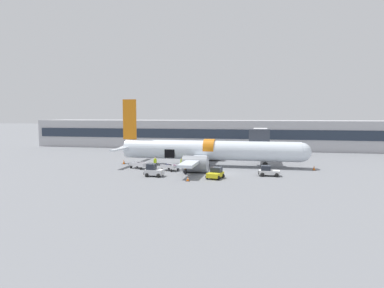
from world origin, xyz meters
The scene contains 18 objects.
ground_plane centered at (0.00, 0.00, 0.00)m, with size 500.00×500.00×0.00m, color slate.
terminal_strip centered at (0.00, 38.99, 3.53)m, with size 107.80×12.71×7.06m.
jet_bridge_stub centered at (5.09, 14.41, 4.51)m, with size 3.39×13.64×6.11m.
airplane centered at (-3.45, 7.05, 2.50)m, with size 32.60×26.33×11.14m.
baggage_tug_lead centered at (6.56, -0.53, 0.63)m, with size 2.98×2.02×1.45m.
baggage_tug_mid centered at (-8.94, -4.18, 0.74)m, with size 2.60×2.06×1.75m.
baggage_tug_rear centered at (-0.35, -3.91, 0.64)m, with size 2.45×2.91×1.47m.
baggage_cart_loading centered at (-7.98, 0.99, 0.51)m, with size 3.58×2.61×1.00m.
baggage_cart_queued centered at (-13.35, 1.89, 0.49)m, with size 3.96×2.54×1.01m.
ground_crew_loader_a centered at (-4.96, -1.78, 0.92)m, with size 0.50×0.61×1.76m.
ground_crew_loader_b centered at (-10.95, 2.60, 0.94)m, with size 0.56×0.59×1.79m.
ground_crew_driver centered at (-5.21, -0.90, 0.93)m, with size 0.47×0.62×1.76m.
ground_crew_supervisor centered at (-6.89, 3.95, 0.85)m, with size 0.56×0.37×1.62m.
suitcase_on_tarmac_upright centered at (-10.53, -1.36, 0.26)m, with size 0.36×0.21×0.62m.
safety_cone_nose centered at (13.45, 5.98, 0.32)m, with size 0.59×0.59×0.69m.
safety_cone_engine_left centered at (-3.56, -6.49, 0.27)m, with size 0.56×0.56×0.58m.
safety_cone_wingtip centered at (-1.39, 0.34, 0.36)m, with size 0.62×0.62×0.77m.
safety_cone_tail centered at (-17.80, 6.12, 0.34)m, with size 0.60×0.60×0.72m.
Camera 1 is at (6.09, -48.67, 8.46)m, focal length 32.00 mm.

